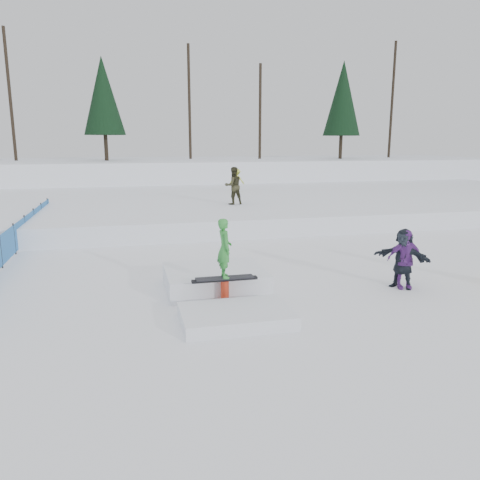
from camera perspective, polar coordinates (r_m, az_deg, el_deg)
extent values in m
plane|color=white|center=(11.76, -0.06, -7.33)|extent=(120.00, 120.00, 0.00)
cube|color=white|center=(40.96, -10.11, 7.97)|extent=(60.00, 14.00, 2.40)
cube|color=white|center=(27.14, -8.08, 4.42)|extent=(50.00, 18.00, 0.80)
cube|color=#2B6BB0|center=(18.13, -25.80, 0.13)|extent=(0.03, 16.00, 0.95)
cylinder|color=black|center=(16.31, -27.14, -1.19)|extent=(0.05, 0.05, 1.10)
cylinder|color=black|center=(18.13, -25.80, 0.13)|extent=(0.05, 0.05, 1.10)
cylinder|color=black|center=(19.96, -24.71, 1.21)|extent=(0.05, 0.05, 1.10)
cylinder|color=black|center=(21.80, -23.80, 2.11)|extent=(0.05, 0.05, 1.10)
cylinder|color=black|center=(23.65, -23.03, 2.86)|extent=(0.05, 0.05, 1.10)
cylinder|color=black|center=(25.51, -22.37, 3.51)|extent=(0.05, 0.05, 1.10)
cylinder|color=black|center=(41.79, -26.25, 15.56)|extent=(0.24, 0.24, 10.00)
cylinder|color=black|center=(39.32, -16.01, 10.75)|extent=(0.30, 0.30, 2.00)
cone|color=black|center=(39.47, -16.35, 16.52)|extent=(3.20, 3.20, 5.95)
cylinder|color=black|center=(41.80, -6.19, 16.32)|extent=(0.24, 0.24, 9.50)
cylinder|color=black|center=(42.01, 2.46, 15.33)|extent=(0.24, 0.24, 8.00)
cylinder|color=black|center=(43.03, 12.16, 11.00)|extent=(0.30, 0.30, 2.00)
cone|color=black|center=(43.19, 12.41, 16.51)|extent=(3.20, 3.20, 6.30)
cylinder|color=black|center=(47.80, 18.06, 15.86)|extent=(0.24, 0.24, 10.50)
imported|color=#2F2E1B|center=(23.37, -0.82, 6.63)|extent=(1.01, 0.84, 1.86)
imported|color=#BCC939|center=(29.39, -0.38, 7.29)|extent=(1.07, 0.91, 1.43)
imported|color=#6D3091|center=(13.23, 19.46, -2.25)|extent=(1.00, 0.60, 1.59)
imported|color=black|center=(13.26, 19.24, -2.14)|extent=(1.33, 1.46, 1.62)
cube|color=white|center=(12.59, -3.08, -4.75)|extent=(2.60, 2.20, 0.54)
cube|color=white|center=(10.32, -0.46, -9.26)|extent=(2.40, 1.60, 0.30)
cylinder|color=#C03B21|center=(11.46, -1.85, -7.71)|extent=(0.44, 0.44, 0.06)
cylinder|color=#C03B21|center=(11.37, -1.86, -6.43)|extent=(0.20, 0.20, 0.60)
cube|color=black|center=(11.27, -1.87, -4.84)|extent=(1.60, 0.16, 0.06)
cube|color=black|center=(11.26, -1.87, -4.62)|extent=(1.40, 0.28, 0.03)
imported|color=green|center=(11.07, -1.90, -1.01)|extent=(0.34, 0.52, 1.42)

